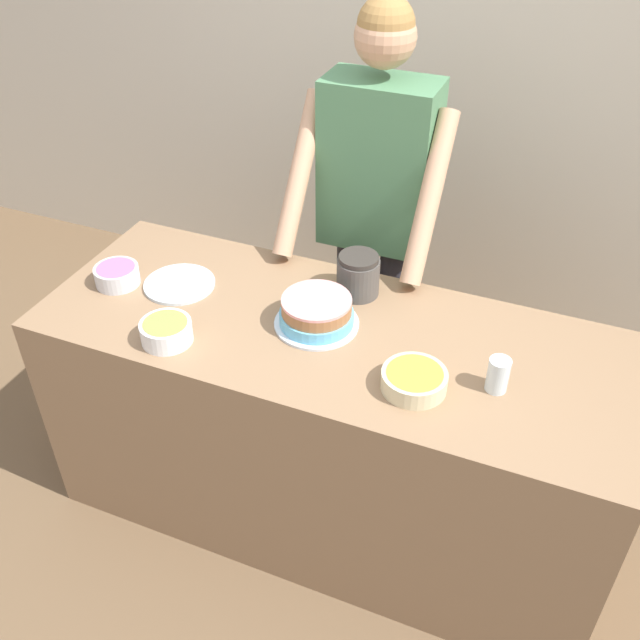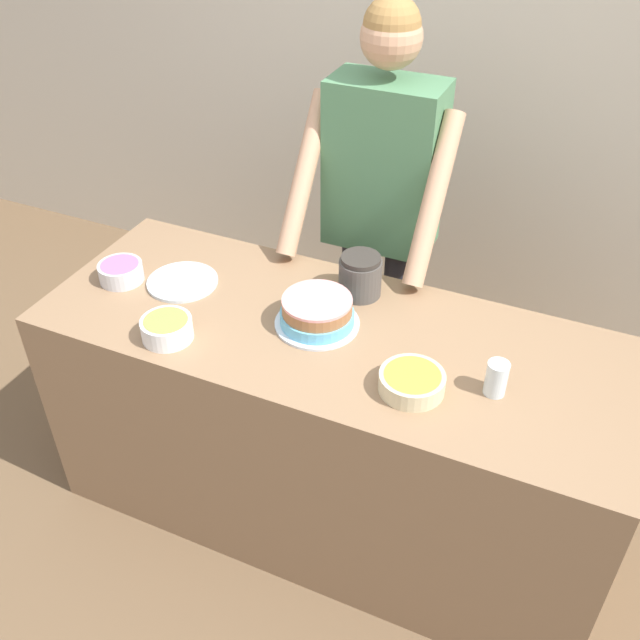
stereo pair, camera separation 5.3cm
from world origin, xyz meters
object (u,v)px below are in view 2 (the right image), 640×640
at_px(ceramic_plate, 183,282).
at_px(frosting_bowl_orange, 412,381).
at_px(frosting_bowl_olive, 167,328).
at_px(person_baker, 381,192).
at_px(cake, 317,313).
at_px(frosting_bowl_purple, 121,271).
at_px(drinking_glass, 496,378).
at_px(stoneware_jar, 360,276).

bearing_deg(ceramic_plate, frosting_bowl_orange, -12.11).
xyz_separation_m(frosting_bowl_orange, frosting_bowl_olive, (-0.80, -0.09, 0.01)).
height_order(person_baker, cake, person_baker).
height_order(frosting_bowl_purple, drinking_glass, drinking_glass).
bearing_deg(frosting_bowl_purple, cake, 3.54).
bearing_deg(drinking_glass, ceramic_plate, 174.57).
bearing_deg(stoneware_jar, frosting_bowl_purple, -161.56).
bearing_deg(person_baker, frosting_bowl_purple, -136.55).
height_order(person_baker, ceramic_plate, person_baker).
height_order(frosting_bowl_orange, frosting_bowl_olive, frosting_bowl_olive).
xyz_separation_m(person_baker, frosting_bowl_purple, (-0.73, -0.69, -0.14)).
height_order(person_baker, frosting_bowl_purple, person_baker).
relative_size(frosting_bowl_orange, frosting_bowl_olive, 1.19).
distance_m(frosting_bowl_olive, drinking_glass, 1.04).
height_order(frosting_bowl_olive, drinking_glass, drinking_glass).
distance_m(cake, ceramic_plate, 0.54).
xyz_separation_m(frosting_bowl_olive, ceramic_plate, (-0.13, 0.28, -0.03)).
bearing_deg(frosting_bowl_orange, stoneware_jar, 128.92).
relative_size(cake, stoneware_jar, 1.86).
bearing_deg(cake, frosting_bowl_orange, -24.39).
bearing_deg(stoneware_jar, person_baker, 101.10).
distance_m(drinking_glass, ceramic_plate, 1.16).
bearing_deg(frosting_bowl_purple, frosting_bowl_olive, -32.19).
height_order(person_baker, stoneware_jar, person_baker).
height_order(ceramic_plate, stoneware_jar, stoneware_jar).
height_order(frosting_bowl_purple, stoneware_jar, stoneware_jar).
relative_size(cake, frosting_bowl_orange, 1.44).
bearing_deg(ceramic_plate, cake, -2.56).
relative_size(frosting_bowl_orange, ceramic_plate, 0.78).
xyz_separation_m(cake, stoneware_jar, (0.06, 0.23, 0.03)).
bearing_deg(person_baker, ceramic_plate, -129.92).
relative_size(drinking_glass, stoneware_jar, 0.73).
xyz_separation_m(cake, frosting_bowl_olive, (-0.41, -0.26, -0.01)).
bearing_deg(frosting_bowl_orange, frosting_bowl_olive, -173.87).
xyz_separation_m(frosting_bowl_olive, drinking_glass, (1.02, 0.17, 0.02)).
distance_m(cake, frosting_bowl_orange, 0.42).
relative_size(frosting_bowl_olive, stoneware_jar, 1.10).
distance_m(person_baker, frosting_bowl_orange, 0.93).
height_order(cake, ceramic_plate, cake).
relative_size(person_baker, frosting_bowl_purple, 11.29).
bearing_deg(stoneware_jar, drinking_glass, -29.48).
relative_size(ceramic_plate, stoneware_jar, 1.67).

